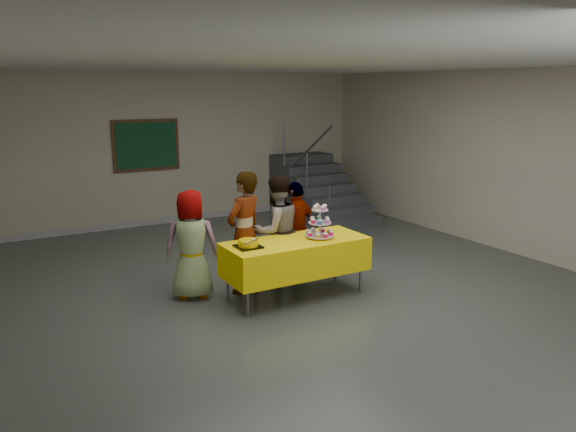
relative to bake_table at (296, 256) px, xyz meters
name	(u,v)px	position (x,y,z in m)	size (l,w,h in m)	color
room_shell	(311,134)	(0.17, -0.09, 1.57)	(10.00, 10.04, 3.02)	#4C514C
bake_table	(296,256)	(0.00, 0.00, 0.00)	(1.88, 0.78, 0.77)	#595960
cupcake_stand	(320,225)	(0.34, -0.04, 0.39)	(0.38, 0.38, 0.44)	silver
bear_cake	(248,243)	(-0.68, 0.01, 0.27)	(0.32, 0.36, 0.12)	black
schoolchild_a	(191,244)	(-1.18, 0.66, 0.16)	(0.70, 0.46, 1.43)	slate
schoolchild_b	(244,233)	(-0.49, 0.51, 0.26)	(0.60, 0.39, 1.64)	slate
schoolchild_c	(276,231)	(0.02, 0.56, 0.21)	(0.75, 0.58, 1.54)	slate
schoolchild_d	(296,229)	(0.44, 0.72, 0.14)	(0.82, 0.34, 1.40)	slate
staircase	(315,193)	(2.86, 4.02, -0.07)	(1.30, 2.40, 2.04)	#424447
noticeboard	(146,145)	(-0.51, 4.85, 1.04)	(1.30, 0.05, 1.00)	#472B16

